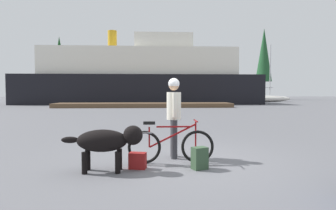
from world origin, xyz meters
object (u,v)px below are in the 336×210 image
object	(u,v)px
backpack	(200,158)
handbag_pannier	(138,161)
person_cyclist	(174,109)
sailboat_moored	(270,98)
dog	(107,141)
ferry_boat	(141,78)
bicycle	(170,145)

from	to	relation	value
backpack	handbag_pannier	bearing A→B (deg)	175.34
person_cyclist	sailboat_moored	xyz separation A→B (m)	(16.77, 34.79, -0.57)
person_cyclist	dog	distance (m)	1.76
person_cyclist	handbag_pannier	world-z (taller)	person_cyclist
sailboat_moored	handbag_pannier	bearing A→B (deg)	-116.18
dog	ferry_boat	size ratio (longest dim) A/B	0.05
bicycle	sailboat_moored	bearing A→B (deg)	64.44
backpack	person_cyclist	bearing A→B (deg)	113.15
bicycle	ferry_boat	xyz separation A→B (m)	(-1.76, 30.33, 2.83)
bicycle	backpack	distance (m)	0.72
ferry_boat	sailboat_moored	size ratio (longest dim) A/B	3.42
sailboat_moored	bicycle	bearing A→B (deg)	-115.56
dog	sailboat_moored	xyz separation A→B (m)	(18.08, 35.84, -0.05)
person_cyclist	dog	size ratio (longest dim) A/B	1.20
backpack	ferry_boat	size ratio (longest dim) A/B	0.01
dog	sailboat_moored	bearing A→B (deg)	63.24
sailboat_moored	person_cyclist	bearing A→B (deg)	-115.74
bicycle	ferry_boat	size ratio (longest dim) A/B	0.06
bicycle	person_cyclist	size ratio (longest dim) A/B	1.00
person_cyclist	sailboat_moored	world-z (taller)	sailboat_moored
dog	backpack	xyz separation A→B (m)	(1.73, 0.07, -0.36)
backpack	ferry_boat	world-z (taller)	ferry_boat
bicycle	person_cyclist	xyz separation A→B (m)	(0.11, 0.52, 0.71)
bicycle	handbag_pannier	size ratio (longest dim) A/B	5.56
handbag_pannier	dog	bearing A→B (deg)	-162.65
bicycle	backpack	world-z (taller)	bicycle
ferry_boat	sailboat_moored	bearing A→B (deg)	14.94
handbag_pannier	ferry_boat	size ratio (longest dim) A/B	0.01
person_cyclist	ferry_boat	xyz separation A→B (m)	(-1.87, 29.81, 2.12)
backpack	dog	bearing A→B (deg)	-177.58
dog	handbag_pannier	size ratio (longest dim) A/B	4.66
ferry_boat	bicycle	bearing A→B (deg)	-86.68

